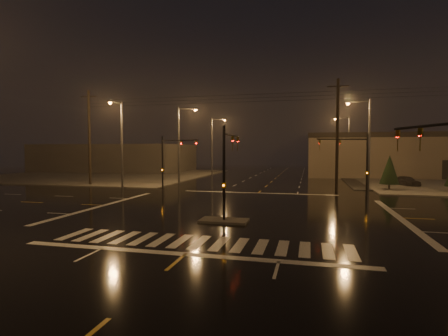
{
  "coord_description": "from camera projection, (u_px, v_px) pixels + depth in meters",
  "views": [
    {
      "loc": [
        5.15,
        -25.0,
        4.51
      ],
      "look_at": [
        -1.7,
        2.96,
        3.0
      ],
      "focal_mm": 28.0,
      "sensor_mm": 36.0,
      "label": 1
    }
  ],
  "objects": [
    {
      "name": "streetlight_1",
      "position": [
        181.0,
        140.0,
        45.53
      ],
      "size": [
        2.77,
        0.32,
        10.0
      ],
      "color": "#38383A",
      "rests_on": "ground"
    },
    {
      "name": "utility_pole_0",
      "position": [
        89.0,
        137.0,
        44.2
      ],
      "size": [
        2.2,
        0.32,
        12.0
      ],
      "color": "black",
      "rests_on": "ground"
    },
    {
      "name": "conifer_0",
      "position": [
        390.0,
        170.0,
        38.78
      ],
      "size": [
        2.07,
        2.07,
        3.93
      ],
      "color": "black",
      "rests_on": "ground"
    },
    {
      "name": "utility_pole_1",
      "position": [
        337.0,
        134.0,
        37.07
      ],
      "size": [
        2.2,
        0.32,
        12.0
      ],
      "color": "black",
      "rests_on": "ground"
    },
    {
      "name": "streetlight_3",
      "position": [
        366.0,
        138.0,
        38.27
      ],
      "size": [
        2.77,
        0.32,
        10.0
      ],
      "color": "#38383A",
      "rests_on": "ground"
    },
    {
      "name": "stop_bar_far",
      "position": [
        258.0,
        193.0,
        36.38
      ],
      "size": [
        16.0,
        0.5,
        0.01
      ],
      "primitive_type": "cube",
      "color": "beige",
      "rests_on": "ground"
    },
    {
      "name": "ground",
      "position": [
        237.0,
        211.0,
        25.71
      ],
      "size": [
        140.0,
        140.0,
        0.0
      ],
      "primitive_type": "plane",
      "color": "black",
      "rests_on": "ground"
    },
    {
      "name": "signal_mast_ne",
      "position": [
        357.0,
        157.0,
        33.09
      ],
      "size": [
        4.84,
        1.86,
        6.0
      ],
      "color": "black",
      "rests_on": "ground"
    },
    {
      "name": "signal_mast_median",
      "position": [
        227.0,
        161.0,
        22.54
      ],
      "size": [
        0.25,
        4.59,
        6.0
      ],
      "color": "black",
      "rests_on": "ground"
    },
    {
      "name": "stop_bar_near",
      "position": [
        185.0,
        254.0,
        15.04
      ],
      "size": [
        16.0,
        0.5,
        0.01
      ],
      "primitive_type": "cube",
      "color": "beige",
      "rests_on": "ground"
    },
    {
      "name": "crosswalk",
      "position": [
        200.0,
        242.0,
        16.98
      ],
      "size": [
        15.0,
        2.6,
        0.01
      ],
      "primitive_type": "cube",
      "color": "beige",
      "rests_on": "ground"
    },
    {
      "name": "car_parked",
      "position": [
        407.0,
        181.0,
        43.27
      ],
      "size": [
        2.88,
        4.1,
        1.3
      ],
      "primitive_type": "imported",
      "rotation": [
        0.0,
        0.0,
        0.4
      ],
      "color": "black",
      "rests_on": "ground"
    },
    {
      "name": "commercial_block",
      "position": [
        116.0,
        158.0,
        74.62
      ],
      "size": [
        30.0,
        18.0,
        5.6
      ],
      "primitive_type": "cube",
      "color": "#3C3835",
      "rests_on": "ground"
    },
    {
      "name": "streetlight_4",
      "position": [
        347.0,
        142.0,
        57.67
      ],
      "size": [
        2.77,
        0.32,
        10.0
      ],
      "color": "#38383A",
      "rests_on": "ground"
    },
    {
      "name": "signal_mast_nw",
      "position": [
        170.0,
        156.0,
        37.6
      ],
      "size": [
        4.84,
        1.86,
        6.0
      ],
      "color": "black",
      "rests_on": "ground"
    },
    {
      "name": "streetlight_2",
      "position": [
        214.0,
        142.0,
        61.05
      ],
      "size": [
        2.77,
        0.32,
        10.0
      ],
      "color": "#38383A",
      "rests_on": "ground"
    },
    {
      "name": "signal_mast_se",
      "position": [
        443.0,
        170.0,
        13.63
      ],
      "size": [
        1.55,
        3.87,
        6.0
      ],
      "color": "black",
      "rests_on": "ground"
    },
    {
      "name": "median_island",
      "position": [
        224.0,
        221.0,
        21.83
      ],
      "size": [
        3.0,
        1.6,
        0.15
      ],
      "primitive_type": "cube",
      "color": "#4A4842",
      "rests_on": "ground"
    },
    {
      "name": "sidewalk_nw",
      "position": [
        106.0,
        175.0,
        61.94
      ],
      "size": [
        36.0,
        36.0,
        0.12
      ],
      "primitive_type": "cube",
      "color": "#4A4842",
      "rests_on": "ground"
    },
    {
      "name": "streetlight_5",
      "position": [
        120.0,
        138.0,
        40.06
      ],
      "size": [
        0.32,
        2.77,
        10.0
      ],
      "color": "#38383A",
      "rests_on": "ground"
    }
  ]
}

